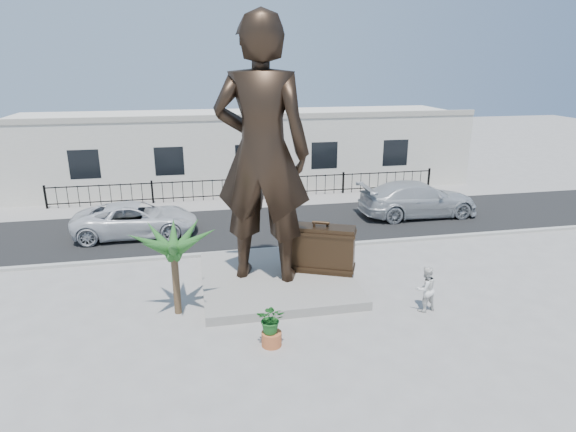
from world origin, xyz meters
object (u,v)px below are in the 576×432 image
tourist (425,289)px  car_white (136,219)px  statue (262,153)px  suitcase (320,249)px

tourist → car_white: size_ratio=0.28×
statue → car_white: statue is taller
statue → tourist: statue is taller
car_white → tourist: bearing=-132.7°
suitcase → statue: bearing=-156.6°
statue → car_white: bearing=-31.4°
statue → tourist: 6.76m
suitcase → tourist: bearing=-25.0°
suitcase → car_white: size_ratio=0.45×
statue → suitcase: bearing=-160.6°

